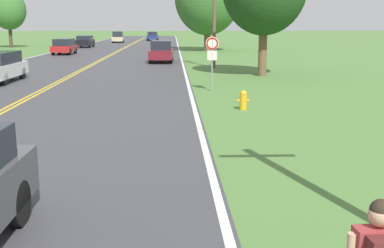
# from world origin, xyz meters

# --- Properties ---
(fire_hydrant) EXTENTS (0.42, 0.26, 0.71)m
(fire_hydrant) POSITION_xyz_m (8.66, 15.57, 0.36)
(fire_hydrant) COLOR gold
(fire_hydrant) RESTS_ON ground
(traffic_sign) EXTENTS (0.60, 0.10, 2.50)m
(traffic_sign) POSITION_xyz_m (7.92, 20.48, 1.88)
(traffic_sign) COLOR gray
(traffic_sign) RESTS_ON ground
(utility_pole_midground) EXTENTS (1.80, 0.24, 7.31)m
(utility_pole_midground) POSITION_xyz_m (9.03, 32.48, 3.81)
(utility_pole_midground) COLOR brown
(utility_pole_midground) RESTS_ON ground
(tree_mid_treeline) EXTENTS (4.31, 4.31, 7.22)m
(tree_mid_treeline) POSITION_xyz_m (-14.71, 62.10, 4.72)
(tree_mid_treeline) COLOR #473828
(tree_mid_treeline) RESTS_ON ground
(car_maroon_sedan_mid_near) EXTENTS (1.96, 4.59, 1.72)m
(car_maroon_sedan_mid_near) POSITION_xyz_m (5.22, 37.64, 0.87)
(car_maroon_sedan_mid_near) COLOR black
(car_maroon_sedan_mid_near) RESTS_ON ground
(car_red_van_mid_far) EXTENTS (1.93, 4.08, 1.57)m
(car_red_van_mid_far) POSITION_xyz_m (-4.82, 47.90, 0.84)
(car_red_van_mid_far) COLOR black
(car_red_van_mid_far) RESTS_ON ground
(car_black_hatchback_receding) EXTENTS (1.95, 4.23, 1.52)m
(car_black_hatchback_receding) POSITION_xyz_m (-5.30, 62.48, 0.81)
(car_black_hatchback_receding) COLOR black
(car_black_hatchback_receding) RESTS_ON ground
(car_champagne_van_distant) EXTENTS (1.97, 4.73, 1.79)m
(car_champagne_van_distant) POSITION_xyz_m (-2.73, 78.28, 0.93)
(car_champagne_van_distant) COLOR black
(car_champagne_van_distant) RESTS_ON ground
(car_dark_blue_sedan_horizon) EXTENTS (2.03, 4.78, 1.58)m
(car_dark_blue_sedan_horizon) POSITION_xyz_m (2.53, 87.61, 0.81)
(car_dark_blue_sedan_horizon) COLOR black
(car_dark_blue_sedan_horizon) RESTS_ON ground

